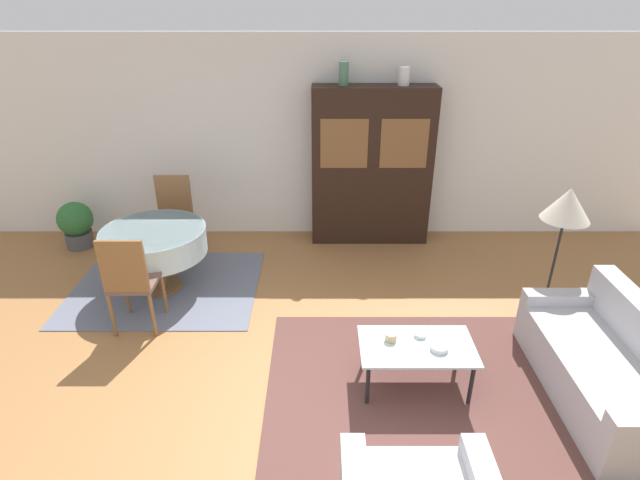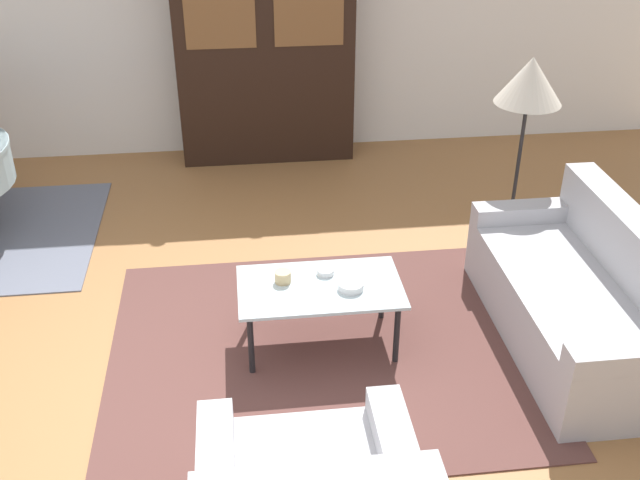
% 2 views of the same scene
% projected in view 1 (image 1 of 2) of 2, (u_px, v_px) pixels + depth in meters
% --- Properties ---
extents(ground_plane, '(14.00, 14.00, 0.00)m').
position_uv_depth(ground_plane, '(295.00, 421.00, 4.05)').
color(ground_plane, '#9E6B3D').
extents(wall_back, '(10.00, 0.06, 2.70)m').
position_uv_depth(wall_back, '(306.00, 140.00, 6.70)').
color(wall_back, white).
rests_on(wall_back, ground_plane).
extents(area_rug, '(2.58, 2.16, 0.01)m').
position_uv_depth(area_rug, '(415.00, 389.00, 4.37)').
color(area_rug, brown).
rests_on(area_rug, ground_plane).
extents(dining_rug, '(2.14, 1.72, 0.01)m').
position_uv_depth(dining_rug, '(168.00, 287.00, 5.89)').
color(dining_rug, slate).
rests_on(dining_rug, ground_plane).
extents(couch, '(0.83, 1.73, 0.81)m').
position_uv_depth(couch, '(611.00, 369.00, 4.17)').
color(couch, '#B2B2B7').
rests_on(couch, ground_plane).
extents(coffee_table, '(0.98, 0.57, 0.43)m').
position_uv_depth(coffee_table, '(418.00, 350.00, 4.25)').
color(coffee_table, black).
rests_on(coffee_table, area_rug).
extents(display_cabinet, '(1.58, 0.39, 2.10)m').
position_uv_depth(display_cabinet, '(373.00, 167.00, 6.61)').
color(display_cabinet, black).
rests_on(display_cabinet, ground_plane).
extents(dining_table, '(1.16, 1.16, 0.75)m').
position_uv_depth(dining_table, '(156.00, 242.00, 5.61)').
color(dining_table, brown).
rests_on(dining_table, dining_rug).
extents(dining_chair_near, '(0.44, 0.44, 1.07)m').
position_uv_depth(dining_chair_near, '(131.00, 278.00, 4.89)').
color(dining_chair_near, brown).
rests_on(dining_chair_near, dining_rug).
extents(dining_chair_far, '(0.44, 0.44, 1.07)m').
position_uv_depth(dining_chair_far, '(175.00, 213.00, 6.33)').
color(dining_chair_far, brown).
rests_on(dining_chair_far, dining_rug).
extents(floor_lamp, '(0.47, 0.47, 1.43)m').
position_uv_depth(floor_lamp, '(568.00, 208.00, 4.88)').
color(floor_lamp, black).
rests_on(floor_lamp, ground_plane).
extents(cup, '(0.10, 0.10, 0.07)m').
position_uv_depth(cup, '(392.00, 337.00, 4.27)').
color(cup, tan).
rests_on(cup, coffee_table).
extents(bowl, '(0.15, 0.15, 0.04)m').
position_uv_depth(bowl, '(441.00, 348.00, 4.17)').
color(bowl, white).
rests_on(bowl, coffee_table).
extents(bowl_small, '(0.10, 0.10, 0.04)m').
position_uv_depth(bowl_small, '(422.00, 335.00, 4.33)').
color(bowl_small, white).
rests_on(bowl_small, coffee_table).
extents(vase_tall, '(0.12, 0.12, 0.28)m').
position_uv_depth(vase_tall, '(345.00, 73.00, 6.09)').
color(vase_tall, '#4C7A60').
rests_on(vase_tall, display_cabinet).
extents(vase_short, '(0.14, 0.14, 0.22)m').
position_uv_depth(vase_short, '(405.00, 76.00, 6.10)').
color(vase_short, white).
rests_on(vase_short, display_cabinet).
extents(potted_plant, '(0.46, 0.46, 0.64)m').
position_uv_depth(potted_plant, '(78.00, 223.00, 6.70)').
color(potted_plant, '#4C4C51').
rests_on(potted_plant, ground_plane).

